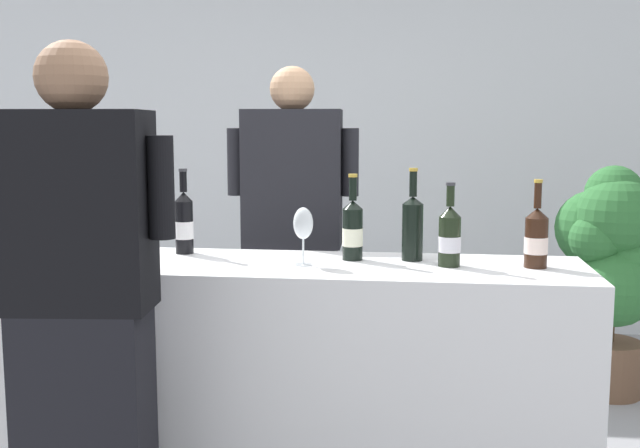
# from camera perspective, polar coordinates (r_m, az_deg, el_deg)

# --- Properties ---
(wall_back) EXTENTS (8.00, 0.10, 2.80)m
(wall_back) POSITION_cam_1_polar(r_m,az_deg,el_deg) (5.36, 2.06, 7.08)
(wall_back) COLOR silver
(wall_back) RESTS_ON ground_plane
(counter) EXTENTS (2.28, 0.57, 0.93)m
(counter) POSITION_cam_1_polar(r_m,az_deg,el_deg) (2.95, -2.95, -11.82)
(counter) COLOR white
(counter) RESTS_ON ground_plane
(wine_bottle_0) EXTENTS (0.08, 0.08, 0.31)m
(wine_bottle_0) POSITION_cam_1_polar(r_m,az_deg,el_deg) (2.78, 9.83, -0.92)
(wine_bottle_0) COLOR black
(wine_bottle_0) RESTS_ON counter
(wine_bottle_1) EXTENTS (0.08, 0.08, 0.32)m
(wine_bottle_1) POSITION_cam_1_polar(r_m,az_deg,el_deg) (2.83, 16.13, -1.01)
(wine_bottle_1) COLOR black
(wine_bottle_1) RESTS_ON counter
(wine_bottle_2) EXTENTS (0.08, 0.08, 0.35)m
(wine_bottle_2) POSITION_cam_1_polar(r_m,az_deg,el_deg) (2.88, 7.06, -0.15)
(wine_bottle_2) COLOR black
(wine_bottle_2) RESTS_ON counter
(wine_bottle_3) EXTENTS (0.07, 0.07, 0.34)m
(wine_bottle_3) POSITION_cam_1_polar(r_m,az_deg,el_deg) (3.07, -10.30, 0.12)
(wine_bottle_3) COLOR black
(wine_bottle_3) RESTS_ON counter
(wine_bottle_4) EXTENTS (0.08, 0.08, 0.33)m
(wine_bottle_4) POSITION_cam_1_polar(r_m,az_deg,el_deg) (2.88, 2.50, -0.43)
(wine_bottle_4) COLOR black
(wine_bottle_4) RESTS_ON counter
(wine_bottle_5) EXTENTS (0.08, 0.08, 0.32)m
(wine_bottle_5) POSITION_cam_1_polar(r_m,az_deg,el_deg) (2.98, -17.50, -0.42)
(wine_bottle_5) COLOR black
(wine_bottle_5) RESTS_ON counter
(wine_glass) EXTENTS (0.07, 0.07, 0.22)m
(wine_glass) POSITION_cam_1_polar(r_m,az_deg,el_deg) (2.76, -1.29, -0.10)
(wine_glass) COLOR silver
(wine_glass) RESTS_ON counter
(ice_bucket) EXTENTS (0.21, 0.21, 0.20)m
(ice_bucket) POSITION_cam_1_polar(r_m,az_deg,el_deg) (3.21, -18.01, -0.30)
(ice_bucket) COLOR silver
(ice_bucket) RESTS_ON counter
(person_server) EXTENTS (0.61, 0.26, 1.71)m
(person_server) POSITION_cam_1_polar(r_m,az_deg,el_deg) (3.51, -2.07, -2.47)
(person_server) COLOR black
(person_server) RESTS_ON ground_plane
(person_guest) EXTENTS (0.60, 0.28, 1.69)m
(person_guest) POSITION_cam_1_polar(r_m,az_deg,el_deg) (2.47, -17.66, -7.25)
(person_guest) COLOR black
(person_guest) RESTS_ON ground_plane
(potted_shrub) EXTENTS (0.54, 0.58, 1.23)m
(potted_shrub) POSITION_cam_1_polar(r_m,az_deg,el_deg) (4.22, 21.26, -1.97)
(potted_shrub) COLOR brown
(potted_shrub) RESTS_ON ground_plane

